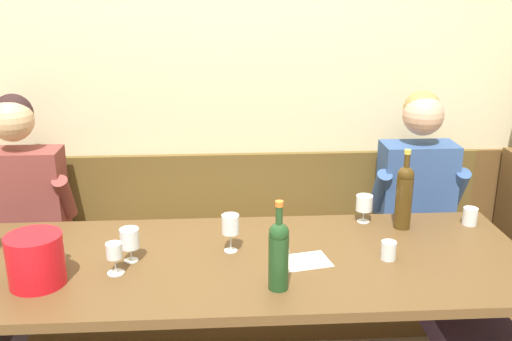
{
  "coord_description": "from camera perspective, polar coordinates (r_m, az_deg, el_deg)",
  "views": [
    {
      "loc": [
        -0.02,
        -2.07,
        1.85
      ],
      "look_at": [
        0.14,
        0.44,
        1.03
      ],
      "focal_mm": 40.87,
      "sensor_mm": 36.0,
      "label": 1
    }
  ],
  "objects": [
    {
      "name": "ice_bucket",
      "position": [
        2.36,
        -20.76,
        -8.18
      ],
      "size": [
        0.21,
        0.21,
        0.2
      ],
      "primitive_type": "cylinder",
      "color": "red",
      "rests_on": "dining_table"
    },
    {
      "name": "wine_glass_mid_left",
      "position": [
        2.36,
        -13.7,
        -7.83
      ],
      "size": [
        0.07,
        0.07,
        0.13
      ],
      "color": "silver",
      "rests_on": "dining_table"
    },
    {
      "name": "wine_glass_mid_right",
      "position": [
        2.44,
        -12.26,
        -6.56
      ],
      "size": [
        0.08,
        0.08,
        0.14
      ],
      "color": "silver",
      "rests_on": "dining_table"
    },
    {
      "name": "wine_bottle_amber_mid",
      "position": [
        2.76,
        14.3,
        -2.33
      ],
      "size": [
        0.08,
        0.08,
        0.38
      ],
      "color": "#422E10",
      "rests_on": "dining_table"
    },
    {
      "name": "tasting_sheet_left_guest",
      "position": [
        2.43,
        4.68,
        -8.85
      ],
      "size": [
        0.24,
        0.19,
        0.0
      ],
      "primitive_type": "cube",
      "rotation": [
        0.0,
        0.0,
        0.21
      ],
      "color": "white",
      "rests_on": "dining_table"
    },
    {
      "name": "wood_wainscot_panel",
      "position": [
        3.4,
        -3.01,
        -5.93
      ],
      "size": [
        6.8,
        0.03,
        0.93
      ],
      "primitive_type": "cube",
      "color": "brown",
      "rests_on": "ground"
    },
    {
      "name": "wine_glass_center_rear",
      "position": [
        2.81,
        10.54,
        -3.28
      ],
      "size": [
        0.08,
        0.08,
        0.13
      ],
      "color": "silver",
      "rests_on": "dining_table"
    },
    {
      "name": "dining_table",
      "position": [
        2.48,
        -2.82,
        -10.09
      ],
      "size": [
        2.53,
        0.88,
        0.75
      ],
      "color": "brown",
      "rests_on": "ground"
    },
    {
      "name": "person_right_seat",
      "position": [
        2.98,
        17.33,
        -6.74
      ],
      "size": [
        0.49,
        1.32,
        1.31
      ],
      "color": "#263534",
      "rests_on": "ground"
    },
    {
      "name": "room_wall_back",
      "position": [
        3.19,
        -3.3,
        10.0
      ],
      "size": [
        6.8,
        0.08,
        2.8
      ],
      "primitive_type": "cube",
      "color": "beige",
      "rests_on": "ground"
    },
    {
      "name": "wine_bottle_green_tall",
      "position": [
        2.16,
        2.23,
        -8.07
      ],
      "size": [
        0.08,
        0.08,
        0.35
      ],
      "color": "#1D411E",
      "rests_on": "dining_table"
    },
    {
      "name": "wall_bench",
      "position": [
        3.29,
        -2.91,
        -10.33
      ],
      "size": [
        2.83,
        0.42,
        0.94
      ],
      "color": "brown",
      "rests_on": "ground"
    },
    {
      "name": "water_tumbler_left",
      "position": [
        2.48,
        12.84,
        -7.63
      ],
      "size": [
        0.06,
        0.06,
        0.08
      ],
      "primitive_type": "cylinder",
      "color": "silver",
      "rests_on": "dining_table"
    },
    {
      "name": "water_tumbler_right",
      "position": [
        2.93,
        20.21,
        -4.23
      ],
      "size": [
        0.07,
        0.07,
        0.08
      ],
      "primitive_type": "cylinder",
      "color": "silver",
      "rests_on": "dining_table"
    },
    {
      "name": "person_center_left_seat",
      "position": [
        2.98,
        -23.62,
        -7.62
      ],
      "size": [
        0.53,
        1.32,
        1.32
      ],
      "color": "#2D373C",
      "rests_on": "ground"
    },
    {
      "name": "wine_glass_right_end",
      "position": [
        2.46,
        -2.52,
        -5.45
      ],
      "size": [
        0.07,
        0.07,
        0.17
      ],
      "color": "silver",
      "rests_on": "dining_table"
    },
    {
      "name": "water_tumbler_center",
      "position": [
        2.53,
        -18.85,
        -7.6
      ],
      "size": [
        0.06,
        0.06,
        0.09
      ],
      "primitive_type": "cylinder",
      "color": "silver",
      "rests_on": "dining_table"
    }
  ]
}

